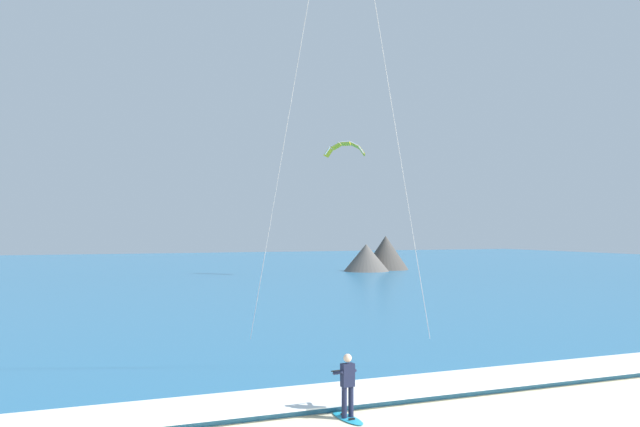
# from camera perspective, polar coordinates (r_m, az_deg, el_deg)

# --- Properties ---
(sea) EXTENTS (200.00, 120.00, 0.20)m
(sea) POSITION_cam_1_polar(r_m,az_deg,el_deg) (76.58, -17.00, -5.04)
(sea) COLOR teal
(sea) RESTS_ON ground
(surf_foam) EXTENTS (200.00, 2.51, 0.04)m
(surf_foam) POSITION_cam_1_polar(r_m,az_deg,el_deg) (19.03, -0.25, -15.76)
(surf_foam) COLOR white
(surf_foam) RESTS_ON sea
(surfboard) EXTENTS (0.57, 1.43, 0.09)m
(surfboard) POSITION_cam_1_polar(r_m,az_deg,el_deg) (17.62, 2.45, -17.59)
(surfboard) COLOR #239EC6
(surfboard) RESTS_ON ground
(kitesurfer) EXTENTS (0.55, 0.55, 1.69)m
(kitesurfer) POSITION_cam_1_polar(r_m,az_deg,el_deg) (17.41, 2.42, -14.68)
(kitesurfer) COLOR #191E38
(kitesurfer) RESTS_ON ground
(kite_distant) EXTENTS (3.73, 3.40, 1.61)m
(kite_distant) POSITION_cam_1_polar(r_m,az_deg,el_deg) (67.26, 2.25, 5.83)
(kite_distant) COLOR yellow
(headland_right) EXTENTS (9.25, 7.63, 4.27)m
(headland_right) POSITION_cam_1_polar(r_m,az_deg,el_deg) (76.68, 4.94, -3.79)
(headland_right) COLOR #47423D
(headland_right) RESTS_ON ground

